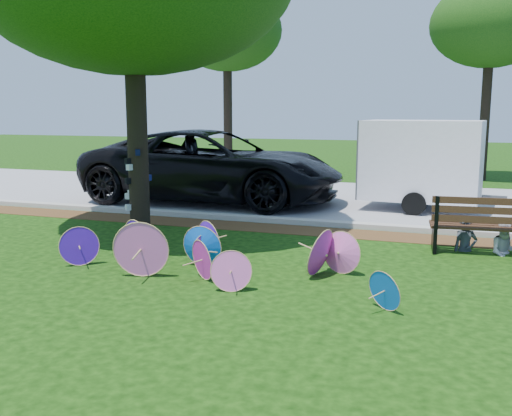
{
  "coord_description": "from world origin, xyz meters",
  "views": [
    {
      "loc": [
        3.81,
        -7.57,
        2.62
      ],
      "look_at": [
        0.5,
        2.0,
        0.9
      ],
      "focal_mm": 40.0,
      "sensor_mm": 36.0,
      "label": 1
    }
  ],
  "objects": [
    {
      "name": "mulch_strip",
      "position": [
        0.0,
        4.5,
        0.01
      ],
      "size": [
        90.0,
        1.0,
        0.01
      ],
      "primitive_type": "cube",
      "color": "#472D16",
      "rests_on": "ground"
    },
    {
      "name": "black_van",
      "position": [
        -2.78,
        7.63,
        1.04
      ],
      "size": [
        7.52,
        3.48,
        2.09
      ],
      "primitive_type": "imported",
      "rotation": [
        0.0,
        0.0,
        1.57
      ],
      "color": "black",
      "rests_on": "ground"
    },
    {
      "name": "street",
      "position": [
        0.0,
        9.35,
        0.01
      ],
      "size": [
        90.0,
        8.0,
        0.01
      ],
      "primitive_type": "cube",
      "color": "gray",
      "rests_on": "ground"
    },
    {
      "name": "curb",
      "position": [
        0.0,
        5.2,
        0.06
      ],
      "size": [
        90.0,
        0.3,
        0.12
      ],
      "primitive_type": "cube",
      "color": "#B7B5AD",
      "rests_on": "ground"
    },
    {
      "name": "parasol_pile",
      "position": [
        0.01,
        0.73,
        0.38
      ],
      "size": [
        5.87,
        2.12,
        0.93
      ],
      "color": "#DB5DB6",
      "rests_on": "ground"
    },
    {
      "name": "cargo_trailer",
      "position": [
        3.04,
        8.18,
        1.34
      ],
      "size": [
        3.16,
        2.18,
        2.69
      ],
      "primitive_type": "cube",
      "rotation": [
        0.0,
        0.0,
        -0.1
      ],
      "color": "white",
      "rests_on": "ground"
    },
    {
      "name": "person_right",
      "position": [
        4.82,
        3.69,
        0.61
      ],
      "size": [
        0.67,
        0.57,
        1.22
      ],
      "primitive_type": "imported",
      "rotation": [
        0.0,
        0.0,
        0.21
      ],
      "color": "silver",
      "rests_on": "ground"
    },
    {
      "name": "person_left",
      "position": [
        4.12,
        3.69,
        0.62
      ],
      "size": [
        0.52,
        0.42,
        1.24
      ],
      "primitive_type": "imported",
      "rotation": [
        0.0,
        0.0,
        0.32
      ],
      "color": "#353D48",
      "rests_on": "ground"
    },
    {
      "name": "park_bench",
      "position": [
        4.47,
        3.64,
        0.54
      ],
      "size": [
        2.13,
        0.97,
        1.08
      ],
      "primitive_type": null,
      "rotation": [
        0.0,
        0.0,
        0.09
      ],
      "color": "black",
      "rests_on": "ground"
    },
    {
      "name": "bg_trees",
      "position": [
        3.48,
        14.79,
        5.77
      ],
      "size": [
        19.98,
        6.14,
        7.4
      ],
      "color": "black",
      "rests_on": "ground"
    },
    {
      "name": "ground",
      "position": [
        0.0,
        0.0,
        0.0
      ],
      "size": [
        90.0,
        90.0,
        0.0
      ],
      "primitive_type": "plane",
      "color": "black",
      "rests_on": "ground"
    }
  ]
}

